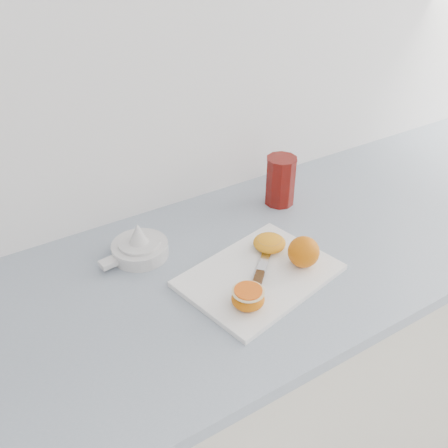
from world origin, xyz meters
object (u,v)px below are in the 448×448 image
object	(u,v)px
counter	(239,387)
citrus_juicer	(139,247)
half_orange	(248,298)
red_tumbler	(280,182)
cutting_board	(259,275)

from	to	relation	value
counter	citrus_juicer	distance (m)	0.52
counter	half_orange	distance (m)	0.50
counter	citrus_juicer	size ratio (longest dim) A/B	15.13
counter	red_tumbler	size ratio (longest dim) A/B	18.80
half_orange	citrus_juicer	distance (m)	0.30
cutting_board	half_orange	world-z (taller)	half_orange
cutting_board	red_tumbler	xyz separation A→B (m)	(0.22, 0.23, 0.05)
red_tumbler	counter	bearing A→B (deg)	-144.62
half_orange	citrus_juicer	world-z (taller)	citrus_juicer
counter	half_orange	xyz separation A→B (m)	(-0.08, -0.14, 0.48)
half_orange	counter	bearing A→B (deg)	59.71
counter	red_tumbler	xyz separation A→B (m)	(0.22, 0.16, 0.50)
red_tumbler	cutting_board	bearing A→B (deg)	-134.79
counter	citrus_juicer	bearing A→B (deg)	143.78
half_orange	citrus_juicer	xyz separation A→B (m)	(-0.11, 0.28, -0.01)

